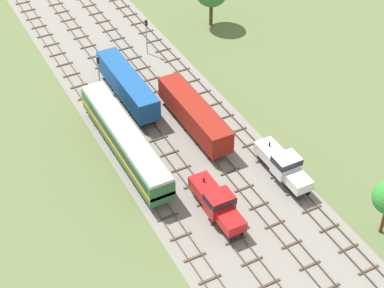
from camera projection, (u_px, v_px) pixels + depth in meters
The scene contains 13 objects.
ground_plane at pixel (174, 131), 74.62m from camera, with size 480.00×480.00×0.00m, color #5B6B3D.
ballast_bed at pixel (174, 131), 74.62m from camera, with size 17.85×176.00×0.01m, color gray.
track_far_left at pixel (118, 143), 72.74m from camera, with size 2.40×126.00×0.29m.
track_left at pixel (153, 132), 74.39m from camera, with size 2.40×126.00×0.29m.
track_centre_left at pixel (187, 121), 76.03m from camera, with size 2.40×126.00×0.29m.
track_centre at pixel (219, 110), 77.68m from camera, with size 2.40×126.00×0.29m.
shunter_loco_left_nearest at pixel (217, 202), 62.53m from camera, with size 2.74×8.46×3.10m.
shunter_loco_centre_near at pixel (284, 164), 66.96m from camera, with size 2.74×8.46×3.10m.
diesel_railcar_far_left_mid at pixel (125, 139), 69.43m from camera, with size 2.96×20.50×3.80m.
freight_boxcar_centre_left_midfar at pixel (194, 114), 73.29m from camera, with size 2.87×14.00×3.60m.
freight_boxcar_left_far at pixel (127, 84), 78.03m from camera, with size 2.87×14.00×3.60m.
signal_post_nearest at pixel (99, 69), 79.35m from camera, with size 0.28×0.47×5.08m.
signal_post_mid at pixel (146, 32), 86.16m from camera, with size 0.28×0.47×5.48m.
Camera 1 is at (-25.16, 3.34, 46.58)m, focal length 57.65 mm.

